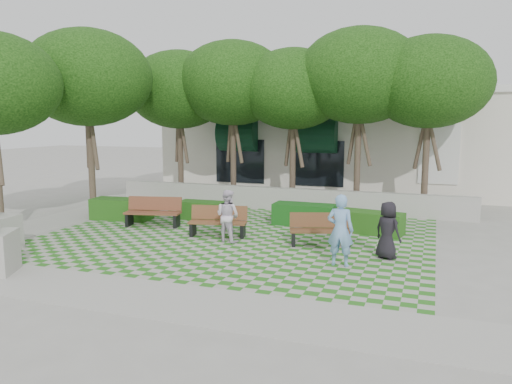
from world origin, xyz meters
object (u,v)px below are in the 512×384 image
at_px(bench_east, 320,230).
at_px(person_blue, 340,230).
at_px(bench_west, 153,212).
at_px(person_dark, 388,230).
at_px(hedge_east, 371,223).
at_px(hedge_midright, 304,215).
at_px(hedge_midleft, 204,210).
at_px(hedge_west, 122,209).
at_px(bench_mid, 218,222).
at_px(person_white, 228,216).

xyz_separation_m(bench_east, person_blue, (0.93, -1.91, 0.47)).
relative_size(bench_west, person_dark, 1.30).
relative_size(hedge_east, hedge_midright, 0.95).
xyz_separation_m(hedge_midleft, person_blue, (5.85, -4.23, 0.59)).
xyz_separation_m(hedge_west, person_blue, (8.76, -3.18, 0.54)).
height_order(bench_mid, hedge_midright, bench_mid).
bearing_deg(hedge_east, hedge_midleft, 177.72).
distance_m(hedge_midright, hedge_west, 6.80).
distance_m(hedge_midright, hedge_midleft, 3.78).
height_order(hedge_midright, person_blue, person_blue).
bearing_deg(person_dark, bench_mid, 22.38).
height_order(bench_west, person_white, person_white).
relative_size(bench_east, person_blue, 1.03).
height_order(person_blue, person_dark, person_blue).
bearing_deg(person_blue, hedge_east, -93.04).
height_order(bench_east, bench_west, bench_west).
height_order(bench_mid, hedge_midleft, bench_mid).
xyz_separation_m(hedge_east, hedge_west, (-9.06, -0.80, 0.03)).
bearing_deg(hedge_west, hedge_east, 5.07).
height_order(hedge_east, person_dark, person_dark).
xyz_separation_m(hedge_midleft, person_white, (2.16, -2.85, 0.46)).
relative_size(bench_west, hedge_west, 0.91).
xyz_separation_m(bench_mid, person_white, (0.57, -0.57, 0.34)).
xyz_separation_m(hedge_west, person_white, (5.07, -1.80, 0.41)).
height_order(bench_west, hedge_midleft, bench_west).
xyz_separation_m(hedge_midright, person_dark, (3.15, -3.41, 0.40)).
height_order(hedge_midleft, person_blue, person_blue).
bearing_deg(hedge_east, hedge_midright, 167.90).
bearing_deg(hedge_east, person_blue, -94.30).
relative_size(bench_west, hedge_east, 0.98).
height_order(bench_west, person_dark, person_dark).
height_order(hedge_west, person_blue, person_blue).
bearing_deg(hedge_midright, hedge_midleft, -175.98).
relative_size(bench_mid, person_dark, 1.24).
relative_size(bench_east, hedge_midright, 0.88).
xyz_separation_m(bench_mid, bench_west, (-2.75, 0.61, 0.03)).
distance_m(bench_east, hedge_west, 7.93).
relative_size(hedge_midright, hedge_midleft, 1.12).
height_order(bench_mid, hedge_west, bench_mid).
relative_size(bench_mid, hedge_midleft, 0.99).
relative_size(bench_mid, hedge_west, 0.86).
bearing_deg(bench_mid, person_blue, -36.08).
bearing_deg(hedge_midleft, person_blue, -35.89).
relative_size(bench_east, hedge_east, 0.92).
bearing_deg(person_white, hedge_midright, -103.53).
height_order(bench_mid, hedge_east, bench_mid).
xyz_separation_m(bench_west, hedge_midleft, (1.16, 1.67, -0.15)).
distance_m(hedge_midleft, person_blue, 7.24).
height_order(bench_east, person_blue, person_blue).
bearing_deg(bench_west, hedge_midright, 9.15).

